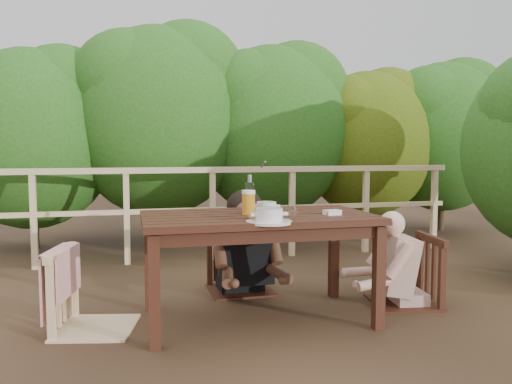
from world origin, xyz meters
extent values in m
plane|color=#4A3220|center=(0.00, 0.00, 0.00)|extent=(60.00, 60.00, 0.00)
cube|color=black|center=(0.00, 0.00, 0.37)|extent=(1.59, 0.89, 0.73)
cube|color=#D9B989|center=(-1.10, 0.06, 0.52)|extent=(0.61, 0.61, 1.03)
cube|color=black|center=(0.03, 0.73, 0.52)|extent=(0.53, 0.53, 1.04)
cube|color=black|center=(1.19, 0.08, 0.50)|extent=(0.56, 0.56, 1.00)
cube|color=#D9B989|center=(0.00, 2.00, 0.51)|extent=(5.60, 0.10, 1.01)
cylinder|color=white|center=(-0.01, -0.35, 0.78)|extent=(0.29, 0.29, 0.10)
cylinder|color=silver|center=(0.11, 0.18, 0.77)|extent=(0.24, 0.24, 0.08)
ellipsoid|color=#944F22|center=(-0.07, -0.23, 0.77)|extent=(0.12, 0.09, 0.07)
cylinder|color=orange|center=(-0.06, 0.01, 0.83)|extent=(0.09, 0.09, 0.18)
cylinder|color=silver|center=(-0.01, 0.19, 0.88)|extent=(0.07, 0.07, 0.28)
cylinder|color=white|center=(0.19, -0.16, 0.77)|extent=(0.07, 0.07, 0.08)
cube|color=silver|center=(0.49, -0.16, 0.76)|extent=(0.13, 0.10, 0.05)
camera|label=1|loc=(-0.86, -3.43, 1.20)|focal=35.86mm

